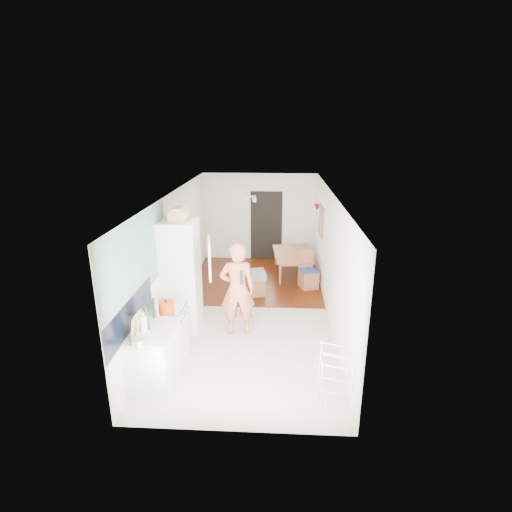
# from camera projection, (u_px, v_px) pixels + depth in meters

# --- Properties ---
(room_shell) EXTENTS (3.20, 7.00, 2.50)m
(room_shell) POSITION_uv_depth(u_px,v_px,m) (251.00, 256.00, 8.10)
(room_shell) COLOR white
(room_shell) RESTS_ON ground
(floor) EXTENTS (3.20, 7.00, 0.01)m
(floor) POSITION_uv_depth(u_px,v_px,m) (251.00, 311.00, 8.50)
(floor) COLOR beige
(floor) RESTS_ON ground
(wood_floor_overlay) EXTENTS (3.20, 3.30, 0.01)m
(wood_floor_overlay) POSITION_uv_depth(u_px,v_px,m) (256.00, 279.00, 10.25)
(wood_floor_overlay) COLOR #541E09
(wood_floor_overlay) RESTS_ON room_shell
(sage_wall_panel) EXTENTS (0.02, 3.00, 1.30)m
(sage_wall_panel) POSITION_uv_depth(u_px,v_px,m) (139.00, 258.00, 6.10)
(sage_wall_panel) COLOR gray
(sage_wall_panel) RESTS_ON room_shell
(tile_splashback) EXTENTS (0.02, 1.90, 0.50)m
(tile_splashback) POSITION_uv_depth(u_px,v_px,m) (131.00, 315.00, 5.80)
(tile_splashback) COLOR black
(tile_splashback) RESTS_ON room_shell
(doorway_recess) EXTENTS (0.90, 0.04, 2.00)m
(doorway_recess) POSITION_uv_depth(u_px,v_px,m) (266.00, 226.00, 11.47)
(doorway_recess) COLOR black
(doorway_recess) RESTS_ON room_shell
(base_cabinet) EXTENTS (0.60, 0.90, 0.86)m
(base_cabinet) POSITION_uv_depth(u_px,v_px,m) (154.00, 359.00, 6.01)
(base_cabinet) COLOR white
(base_cabinet) RESTS_ON room_shell
(worktop) EXTENTS (0.62, 0.92, 0.06)m
(worktop) POSITION_uv_depth(u_px,v_px,m) (152.00, 332.00, 5.87)
(worktop) COLOR beige
(worktop) RESTS_ON room_shell
(range_cooker) EXTENTS (0.60, 0.60, 0.88)m
(range_cooker) POSITION_uv_depth(u_px,v_px,m) (167.00, 333.00, 6.72)
(range_cooker) COLOR white
(range_cooker) RESTS_ON room_shell
(cooker_top) EXTENTS (0.60, 0.60, 0.04)m
(cooker_top) POSITION_uv_depth(u_px,v_px,m) (165.00, 309.00, 6.58)
(cooker_top) COLOR silver
(cooker_top) RESTS_ON room_shell
(fridge_housing) EXTENTS (0.66, 0.66, 2.15)m
(fridge_housing) POSITION_uv_depth(u_px,v_px,m) (181.00, 276.00, 7.49)
(fridge_housing) COLOR white
(fridge_housing) RESTS_ON room_shell
(fridge_door) EXTENTS (0.14, 0.56, 0.70)m
(fridge_door) POSITION_uv_depth(u_px,v_px,m) (210.00, 258.00, 7.02)
(fridge_door) COLOR white
(fridge_door) RESTS_ON room_shell
(fridge_interior) EXTENTS (0.02, 0.52, 0.66)m
(fridge_interior) POSITION_uv_depth(u_px,v_px,m) (196.00, 253.00, 7.32)
(fridge_interior) COLOR white
(fridge_interior) RESTS_ON room_shell
(pinboard) EXTENTS (0.03, 0.90, 0.70)m
(pinboard) POSITION_uv_depth(u_px,v_px,m) (321.00, 221.00, 9.72)
(pinboard) COLOR tan
(pinboard) RESTS_ON room_shell
(pinboard_frame) EXTENTS (0.00, 0.94, 0.74)m
(pinboard_frame) POSITION_uv_depth(u_px,v_px,m) (320.00, 221.00, 9.73)
(pinboard_frame) COLOR #AC6544
(pinboard_frame) RESTS_ON room_shell
(wall_sconce) EXTENTS (0.18, 0.18, 0.16)m
(wall_sconce) POSITION_uv_depth(u_px,v_px,m) (317.00, 207.00, 10.28)
(wall_sconce) COLOR maroon
(wall_sconce) RESTS_ON room_shell
(person) EXTENTS (0.82, 0.60, 2.09)m
(person) POSITION_uv_depth(u_px,v_px,m) (237.00, 281.00, 7.32)
(person) COLOR #ED7358
(person) RESTS_ON floor
(dining_table) EXTENTS (0.90, 1.47, 0.49)m
(dining_table) POSITION_uv_depth(u_px,v_px,m) (293.00, 266.00, 10.50)
(dining_table) COLOR #AC6544
(dining_table) RESTS_ON floor
(dining_chair) EXTENTS (0.50, 0.50, 0.93)m
(dining_chair) POSITION_uv_depth(u_px,v_px,m) (309.00, 270.00, 9.57)
(dining_chair) COLOR #AC6544
(dining_chair) RESTS_ON floor
(stool) EXTENTS (0.41, 0.41, 0.43)m
(stool) POSITION_uv_depth(u_px,v_px,m) (256.00, 287.00, 9.23)
(stool) COLOR #AC6544
(stool) RESTS_ON floor
(grey_drape) EXTENTS (0.48, 0.48, 0.18)m
(grey_drape) POSITION_uv_depth(u_px,v_px,m) (256.00, 275.00, 9.11)
(grey_drape) COLOR slate
(grey_drape) RESTS_ON stool
(drying_rack) EXTENTS (0.53, 0.50, 0.85)m
(drying_rack) POSITION_uv_depth(u_px,v_px,m) (336.00, 376.00, 5.60)
(drying_rack) COLOR white
(drying_rack) RESTS_ON floor
(bread_bin) EXTENTS (0.36, 0.35, 0.18)m
(bread_bin) POSITION_uv_depth(u_px,v_px,m) (179.00, 216.00, 7.07)
(bread_bin) COLOR tan
(bread_bin) RESTS_ON fridge_housing
(red_casserole) EXTENTS (0.28, 0.28, 0.15)m
(red_casserole) POSITION_uv_depth(u_px,v_px,m) (166.00, 306.00, 6.46)
(red_casserole) COLOR #C23508
(red_casserole) RESTS_ON cooker_top
(steel_pan) EXTENTS (0.24, 0.24, 0.09)m
(steel_pan) POSITION_uv_depth(u_px,v_px,m) (138.00, 342.00, 5.44)
(steel_pan) COLOR silver
(steel_pan) RESTS_ON worktop
(held_bottle) EXTENTS (0.06, 0.06, 0.26)m
(held_bottle) POSITION_uv_depth(u_px,v_px,m) (242.00, 278.00, 7.11)
(held_bottle) COLOR #183F1F
(held_bottle) RESTS_ON person
(bottle_a) EXTENTS (0.08, 0.08, 0.29)m
(bottle_a) POSITION_uv_depth(u_px,v_px,m) (147.00, 321.00, 5.82)
(bottle_a) COLOR #183F1F
(bottle_a) RESTS_ON worktop
(bottle_b) EXTENTS (0.07, 0.07, 0.26)m
(bottle_b) POSITION_uv_depth(u_px,v_px,m) (154.00, 310.00, 6.20)
(bottle_b) COLOR #183F1F
(bottle_b) RESTS_ON worktop
(bottle_c) EXTENTS (0.10, 0.10, 0.24)m
(bottle_c) POSITION_uv_depth(u_px,v_px,m) (144.00, 323.00, 5.79)
(bottle_c) COLOR silver
(bottle_c) RESTS_ON worktop
(pepper_mill_front) EXTENTS (0.06, 0.06, 0.22)m
(pepper_mill_front) POSITION_uv_depth(u_px,v_px,m) (154.00, 307.00, 6.33)
(pepper_mill_front) COLOR tan
(pepper_mill_front) RESTS_ON worktop
(pepper_mill_back) EXTENTS (0.08, 0.08, 0.22)m
(pepper_mill_back) POSITION_uv_depth(u_px,v_px,m) (157.00, 310.00, 6.23)
(pepper_mill_back) COLOR tan
(pepper_mill_back) RESTS_ON worktop
(chopping_boards) EXTENTS (0.11, 0.26, 0.35)m
(chopping_boards) POSITION_uv_depth(u_px,v_px,m) (136.00, 325.00, 5.63)
(chopping_boards) COLOR tan
(chopping_boards) RESTS_ON worktop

